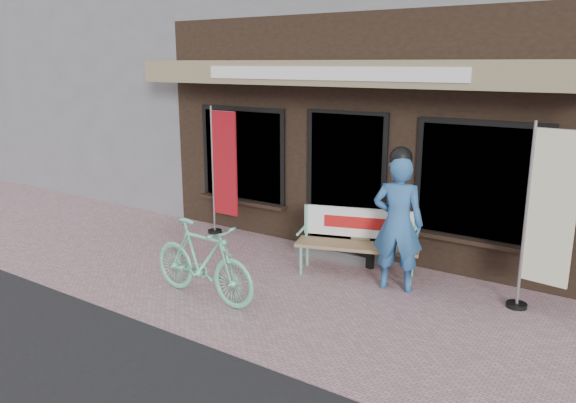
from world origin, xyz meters
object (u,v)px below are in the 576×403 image
Objects in this scene: bench at (358,236)px; nobori_red at (223,170)px; bicycle at (203,261)px; nobori_cream at (546,218)px; person at (398,221)px; menu_stand at (362,237)px.

nobori_red reaches higher than bench.
bicycle is 0.74× the size of nobori_cream.
person reaches higher than bench.
menu_stand is at bearing 86.85° from bench.
nobori_cream is at bearing 9.13° from menu_stand.
menu_stand is at bearing -0.76° from nobori_red.
nobori_cream is (5.10, -0.29, 0.03)m from nobori_red.
bench is 2.45m from nobori_cream.
nobori_cream is at bearing -5.31° from person.
bicycle is at bearing -143.77° from nobori_cream.
person is at bearing -45.40° from bicycle.
person reaches higher than menu_stand.
menu_stand is at bearing 130.80° from person.
bicycle is 0.76× the size of nobori_red.
nobori_red reaches higher than menu_stand.
bench is at bearing -59.59° from menu_stand.
person is at bearing -9.48° from nobori_red.
bicycle is (-1.19, -1.88, -0.04)m from bench.
bicycle is (-1.86, -1.65, -0.42)m from person.
bench is 0.92× the size of person.
nobori_red is at bearing 156.54° from person.
nobori_red reaches higher than person.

